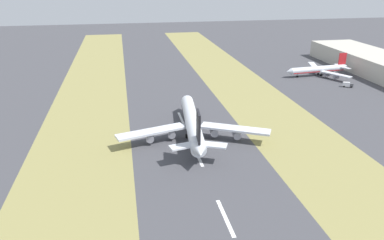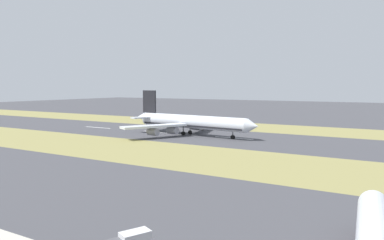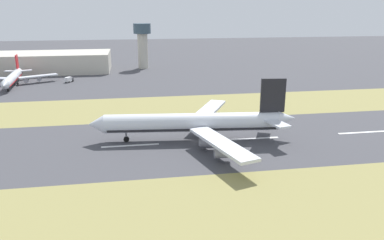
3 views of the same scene
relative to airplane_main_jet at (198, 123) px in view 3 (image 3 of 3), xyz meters
name	(u,v)px [view 3 (image 3 of 3)]	position (x,y,z in m)	size (l,w,h in m)	color
ground_plane	(197,142)	(-1.31, 0.48, -6.02)	(800.00, 800.00, 0.00)	#424247
grass_median_west	(234,215)	(-46.31, 0.48, -6.02)	(40.00, 600.00, 0.01)	olive
grass_median_east	(179,107)	(43.69, 0.48, -6.02)	(40.00, 600.00, 0.01)	olive
centreline_dash_near	(362,132)	(-1.31, -58.10, -6.01)	(1.20, 18.00, 0.01)	silver
centreline_dash_mid	(252,139)	(-1.31, -18.10, -6.01)	(1.20, 18.00, 0.01)	silver
centreline_dash_far	(130,146)	(-1.31, 21.90, -6.01)	(1.20, 18.00, 0.01)	silver
airplane_main_jet	(198,123)	(0.00, 0.00, 0.00)	(63.83, 67.22, 20.20)	silver
terminal_building	(22,63)	(148.49, 91.65, 0.27)	(36.00, 114.08, 12.58)	#BCB7A8
control_tower	(142,41)	(152.94, 11.79, 12.99)	(12.00, 12.00, 30.84)	#BCB7A8
airplane_parked_apron	(13,77)	(104.86, 85.39, -1.66)	(48.71, 46.25, 14.64)	silver
service_truck	(69,79)	(108.40, 56.19, -4.36)	(6.37, 4.53, 3.10)	#4C4C51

